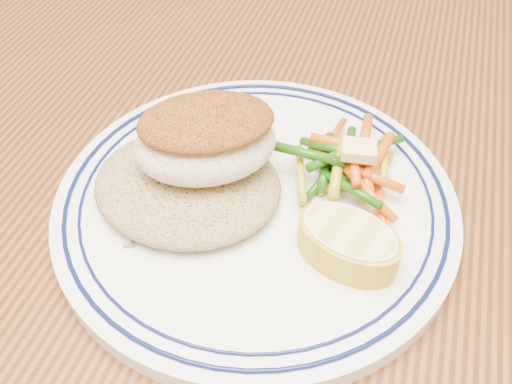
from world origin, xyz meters
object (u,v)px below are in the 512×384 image
object	(u,v)px
vegetable_pile	(348,162)
lemon_wedge	(348,242)
plate	(256,202)
dining_table	(226,305)
rice_pilaf	(187,181)
fish_fillet	(205,139)

from	to	relation	value
vegetable_pile	lemon_wedge	xyz separation A→B (m)	(0.01, -0.07, 0.00)
plate	lemon_wedge	bearing A→B (deg)	-25.48
plate	lemon_wedge	distance (m)	0.08
dining_table	rice_pilaf	size ratio (longest dim) A/B	11.29
plate	rice_pilaf	world-z (taller)	rice_pilaf
plate	fish_fillet	distance (m)	0.06
rice_pilaf	dining_table	bearing A→B (deg)	-24.36
rice_pilaf	lemon_wedge	xyz separation A→B (m)	(0.12, -0.02, 0.00)
dining_table	plate	world-z (taller)	plate
fish_fillet	vegetable_pile	world-z (taller)	fish_fillet
fish_fillet	lemon_wedge	distance (m)	0.12
plate	vegetable_pile	world-z (taller)	vegetable_pile
plate	fish_fillet	xyz separation A→B (m)	(-0.04, 0.00, 0.05)
lemon_wedge	vegetable_pile	bearing A→B (deg)	100.61
dining_table	vegetable_pile	xyz separation A→B (m)	(0.08, 0.06, 0.13)
plate	lemon_wedge	world-z (taller)	lemon_wedge
fish_fillet	lemon_wedge	world-z (taller)	fish_fillet
fish_fillet	lemon_wedge	bearing A→B (deg)	-18.39
fish_fillet	lemon_wedge	size ratio (longest dim) A/B	1.51
dining_table	lemon_wedge	size ratio (longest dim) A/B	19.08
rice_pilaf	fish_fillet	bearing A→B (deg)	50.48
vegetable_pile	fish_fillet	bearing A→B (deg)	-157.17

